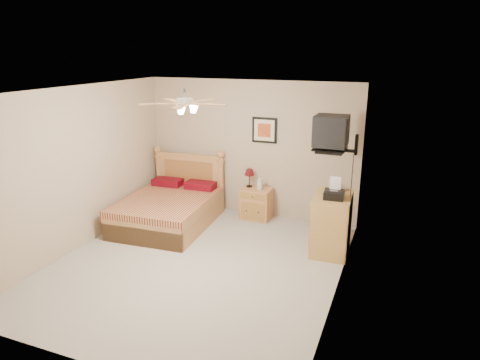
{
  "coord_description": "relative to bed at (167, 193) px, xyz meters",
  "views": [
    {
      "loc": [
        2.63,
        -5.0,
        3.01
      ],
      "look_at": [
        0.32,
        0.9,
        1.07
      ],
      "focal_mm": 32.0,
      "sensor_mm": 36.0,
      "label": 1
    }
  ],
  "objects": [
    {
      "name": "magazine_upper",
      "position": [
        2.79,
        0.34,
        0.35
      ],
      "size": [
        0.24,
        0.29,
        0.02
      ],
      "primitive_type": "imported",
      "rotation": [
        0.0,
        0.0,
        0.31
      ],
      "color": "gray",
      "rests_on": "magazine_lower"
    },
    {
      "name": "bed",
      "position": [
        0.0,
        0.0,
        0.0
      ],
      "size": [
        1.54,
        1.95,
        1.21
      ],
      "primitive_type": null,
      "rotation": [
        0.0,
        0.0,
        0.06
      ],
      "color": "#A86837",
      "rests_on": "ground"
    },
    {
      "name": "dresser",
      "position": [
        2.87,
        0.01,
        -0.15
      ],
      "size": [
        0.57,
        0.8,
        0.92
      ],
      "primitive_type": "cube",
      "rotation": [
        0.0,
        0.0,
        0.04
      ],
      "color": "#A87F41",
      "rests_on": "ground"
    },
    {
      "name": "ceiling_fan",
      "position": [
        1.14,
        -1.32,
        1.75
      ],
      "size": [
        1.14,
        1.14,
        0.28
      ],
      "primitive_type": null,
      "color": "silver",
      "rests_on": "ceiling"
    },
    {
      "name": "floor",
      "position": [
        1.14,
        -1.12,
        -0.61
      ],
      "size": [
        4.5,
        4.5,
        0.0
      ],
      "primitive_type": "plane",
      "color": "#A39D94",
      "rests_on": "ground"
    },
    {
      "name": "wall_tv",
      "position": [
        2.89,
        0.22,
        1.2
      ],
      "size": [
        0.56,
        0.46,
        0.58
      ],
      "primitive_type": null,
      "color": "black",
      "rests_on": "wall_right"
    },
    {
      "name": "wall_back",
      "position": [
        1.14,
        1.13,
        0.64
      ],
      "size": [
        4.0,
        0.04,
        2.5
      ],
      "primitive_type": "cube",
      "color": "tan",
      "rests_on": "ground"
    },
    {
      "name": "magazine_lower",
      "position": [
        2.8,
        0.31,
        0.33
      ],
      "size": [
        0.29,
        0.34,
        0.03
      ],
      "primitive_type": "imported",
      "rotation": [
        0.0,
        0.0,
        -0.28
      ],
      "color": "#BBAE9A",
      "rests_on": "dresser"
    },
    {
      "name": "framed_picture",
      "position": [
        1.41,
        1.11,
        1.01
      ],
      "size": [
        0.46,
        0.04,
        0.46
      ],
      "primitive_type": "cube",
      "color": "black",
      "rests_on": "wall_back"
    },
    {
      "name": "ceiling",
      "position": [
        1.14,
        -1.12,
        1.89
      ],
      "size": [
        4.0,
        4.5,
        0.04
      ],
      "primitive_type": "cube",
      "color": "white",
      "rests_on": "ground"
    },
    {
      "name": "wall_left",
      "position": [
        -0.86,
        -1.12,
        0.64
      ],
      "size": [
        0.04,
        4.5,
        2.5
      ],
      "primitive_type": "cube",
      "color": "tan",
      "rests_on": "ground"
    },
    {
      "name": "nightstand",
      "position": [
        1.36,
        0.88,
        -0.32
      ],
      "size": [
        0.54,
        0.41,
        0.58
      ],
      "primitive_type": "cube",
      "rotation": [
        0.0,
        0.0,
        -0.03
      ],
      "color": "#C3783E",
      "rests_on": "ground"
    },
    {
      "name": "table_lamp",
      "position": [
        1.19,
        0.95,
        0.14
      ],
      "size": [
        0.24,
        0.24,
        0.35
      ],
      "primitive_type": null,
      "rotation": [
        0.0,
        0.0,
        0.31
      ],
      "color": "#5D0F17",
      "rests_on": "nightstand"
    },
    {
      "name": "fax_machine",
      "position": [
        2.9,
        -0.13,
        0.47
      ],
      "size": [
        0.31,
        0.32,
        0.3
      ],
      "primitive_type": null,
      "rotation": [
        0.0,
        0.0,
        0.07
      ],
      "color": "black",
      "rests_on": "dresser"
    },
    {
      "name": "wall_front",
      "position": [
        1.14,
        -3.37,
        0.64
      ],
      "size": [
        4.0,
        0.04,
        2.5
      ],
      "primitive_type": "cube",
      "color": "tan",
      "rests_on": "ground"
    },
    {
      "name": "lotion_bottle",
      "position": [
        1.42,
        0.86,
        0.1
      ],
      "size": [
        0.12,
        0.12,
        0.27
      ],
      "primitive_type": "imported",
      "rotation": [
        0.0,
        0.0,
        -0.13
      ],
      "color": "silver",
      "rests_on": "nightstand"
    },
    {
      "name": "wall_right",
      "position": [
        3.14,
        -1.12,
        0.64
      ],
      "size": [
        0.04,
        4.5,
        2.5
      ],
      "primitive_type": "cube",
      "color": "tan",
      "rests_on": "ground"
    }
  ]
}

